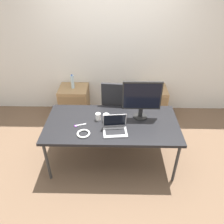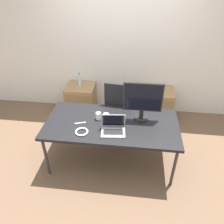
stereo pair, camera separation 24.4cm
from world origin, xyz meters
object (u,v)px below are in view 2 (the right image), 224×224
coffee_cup_brown (106,117)px  coffee_cup_white (98,116)px  cable_coil (82,132)px  cabinet_left (81,100)px  mouse (118,120)px  office_chair (120,114)px  laptop_center (113,128)px  monitor (143,100)px  cabinet_right (158,104)px  water_bottle (80,80)px

coffee_cup_brown → coffee_cup_white: bearing=165.6°
cable_coil → cabinet_left: bearing=104.9°
cable_coil → mouse: bearing=34.6°
coffee_cup_white → office_chair: bearing=67.0°
cabinet_left → laptop_center: bearing=-60.4°
laptop_center → cable_coil: (-0.41, -0.08, -0.04)m
monitor → cable_coil: size_ratio=3.21×
mouse → coffee_cup_white: (-0.27, 0.02, 0.04)m
cabinet_right → monitor: (-0.34, -1.08, 0.71)m
office_chair → monitor: bearing=-57.8°
cabinet_right → office_chair: bearing=-141.2°
water_bottle → laptop_center: bearing=-60.4°
cabinet_right → cable_coil: 1.90m
office_chair → cabinet_right: (0.68, 0.55, -0.10)m
cabinet_left → coffee_cup_white: 1.37m
cabinet_left → mouse: size_ratio=8.53×
water_bottle → mouse: (0.84, -1.18, 0.00)m
cabinet_left → mouse: bearing=-54.7°
office_chair → cabinet_right: 0.88m
laptop_center → coffee_cup_white: 0.35m
laptop_center → coffee_cup_white: bearing=133.7°
cabinet_left → water_bottle: water_bottle is taller
coffee_cup_brown → cable_coil: coffee_cup_brown is taller
cabinet_left → cable_coil: 1.59m
monitor → coffee_cup_brown: (-0.48, -0.11, -0.25)m
laptop_center → cable_coil: size_ratio=1.89×
office_chair → cabinet_left: office_chair is taller
cabinet_left → cable_coil: cable_coil is taller
cable_coil → water_bottle: bearing=104.9°
office_chair → cabinet_left: bearing=146.5°
monitor → cable_coil: (-0.77, -0.40, -0.29)m
laptop_center → water_bottle: bearing=119.6°
cabinet_right → laptop_center: size_ratio=1.79×
cabinet_right → mouse: bearing=-119.4°
cabinet_right → monitor: 1.34m
mouse → cable_coil: mouse is taller
office_chair → cable_coil: 1.08m
monitor → mouse: monitor is taller
water_bottle → coffee_cup_brown: 1.37m
cabinet_left → cable_coil: (0.40, -1.49, 0.42)m
office_chair → monitor: monitor is taller
coffee_cup_brown → cable_coil: bearing=-133.7°
water_bottle → monitor: bearing=-43.0°
laptop_center → monitor: size_ratio=0.59×
mouse → coffee_cup_white: bearing=175.7°
cabinet_right → coffee_cup_white: (-0.94, -1.16, 0.46)m
coffee_cup_white → cable_coil: (-0.17, -0.33, -0.04)m
cabinet_left → water_bottle: bearing=90.0°
cabinet_left → coffee_cup_brown: 1.45m
cabinet_right → mouse: 1.42m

